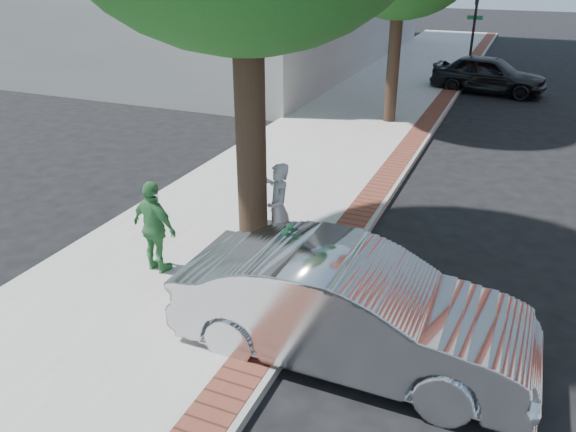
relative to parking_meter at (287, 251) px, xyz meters
The scene contains 12 objects.
ground 1.46m from the parking_meter, 149.32° to the right, with size 120.00×120.00×0.00m, color black.
sidewalk 7.98m from the parking_meter, 106.20° to the left, with size 5.00×60.00×0.15m, color #9E9991.
brick_strip 7.66m from the parking_meter, 90.02° to the left, with size 0.60×60.00×0.01m, color brown.
curb 7.67m from the parking_meter, 87.38° to the left, with size 0.10×60.00×0.15m, color gray.
office_base 25.58m from the parking_meter, 122.41° to the left, with size 18.20×22.20×4.00m, color gray.
signal_near 21.61m from the parking_meter, 89.48° to the left, with size 0.70×0.15×3.80m.
parking_meter is the anchor object (origin of this frame).
person_gray 1.94m from the parking_meter, 117.64° to the left, with size 0.63×0.42×1.74m, color #A7A7AC.
person_officer 3.32m from the parking_meter, 124.25° to the left, with size 0.91×0.71×1.88m, color #86A8CF.
person_green 2.60m from the parking_meter, behind, with size 0.97×0.41×1.66m, color #3C8446.
sedan_silver 1.33m from the parking_meter, 23.46° to the right, with size 1.71×4.92×1.62m, color #B3B6BB.
bg_car 17.95m from the parking_meter, 85.58° to the left, with size 1.82×4.51×1.54m, color black.
Camera 1 is at (3.56, -6.32, 5.19)m, focal length 35.00 mm.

